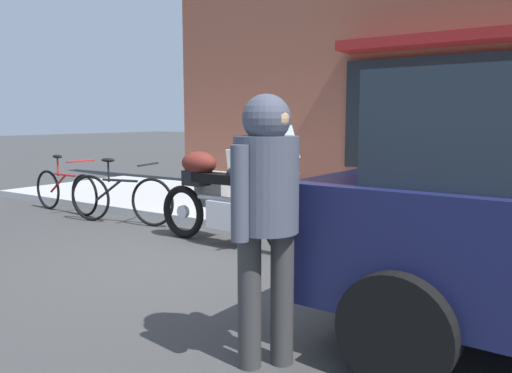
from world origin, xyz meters
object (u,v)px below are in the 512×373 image
object	(u,v)px
sandwich_board_sign	(249,180)
parked_bicycle	(120,198)
touring_motorcycle	(225,194)
pedestrian_walking	(266,199)
second_bicycle_by_cafe	(65,190)

from	to	relation	value
sandwich_board_sign	parked_bicycle	bearing A→B (deg)	-134.52
touring_motorcycle	parked_bicycle	size ratio (longest dim) A/B	1.31
touring_motorcycle	pedestrian_walking	xyz separation A→B (m)	(1.98, -2.21, 0.41)
pedestrian_walking	sandwich_board_sign	xyz separation A→B (m)	(-2.66, 3.69, -0.44)
touring_motorcycle	pedestrian_walking	world-z (taller)	pedestrian_walking
touring_motorcycle	sandwich_board_sign	bearing A→B (deg)	114.75
touring_motorcycle	sandwich_board_sign	xyz separation A→B (m)	(-0.68, 1.48, -0.03)
parked_bicycle	pedestrian_walking	world-z (taller)	pedestrian_walking
parked_bicycle	second_bicycle_by_cafe	distance (m)	1.40
pedestrian_walking	sandwich_board_sign	size ratio (longest dim) A/B	1.78
parked_bicycle	pedestrian_walking	bearing A→B (deg)	-30.81
pedestrian_walking	sandwich_board_sign	bearing A→B (deg)	125.86
pedestrian_walking	second_bicycle_by_cafe	world-z (taller)	pedestrian_walking
touring_motorcycle	parked_bicycle	world-z (taller)	touring_motorcycle
touring_motorcycle	parked_bicycle	distance (m)	2.00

